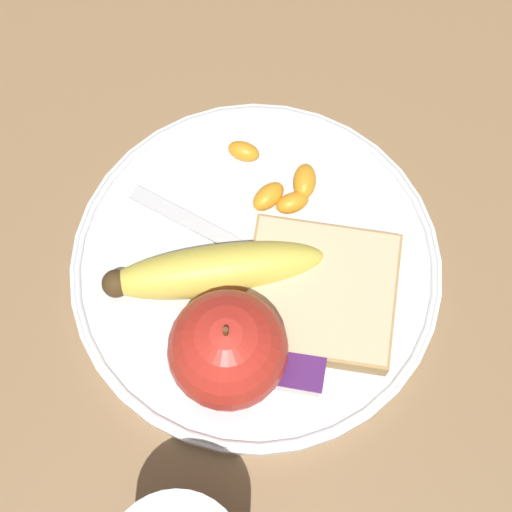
{
  "coord_description": "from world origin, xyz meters",
  "views": [
    {
      "loc": [
        -0.04,
        0.22,
        0.62
      ],
      "look_at": [
        0.0,
        0.0,
        0.03
      ],
      "focal_mm": 60.0,
      "sensor_mm": 36.0,
      "label": 1
    }
  ],
  "objects_px": {
    "plate": "(256,267)",
    "bread_slice": "(320,294)",
    "apple": "(228,350)",
    "banana": "(213,271)",
    "jam_packet": "(291,363)",
    "fork": "(242,248)"
  },
  "relations": [
    {
      "from": "banana",
      "to": "bread_slice",
      "type": "relative_size",
      "value": 1.47
    },
    {
      "from": "apple",
      "to": "fork",
      "type": "height_order",
      "value": "apple"
    },
    {
      "from": "fork",
      "to": "banana",
      "type": "bearing_deg",
      "value": -100.79
    },
    {
      "from": "apple",
      "to": "banana",
      "type": "relative_size",
      "value": 0.56
    },
    {
      "from": "banana",
      "to": "fork",
      "type": "distance_m",
      "value": 0.04
    },
    {
      "from": "jam_packet",
      "to": "bread_slice",
      "type": "bearing_deg",
      "value": -103.17
    },
    {
      "from": "bread_slice",
      "to": "banana",
      "type": "bearing_deg",
      "value": -0.64
    },
    {
      "from": "apple",
      "to": "bread_slice",
      "type": "height_order",
      "value": "apple"
    },
    {
      "from": "plate",
      "to": "bread_slice",
      "type": "relative_size",
      "value": 2.53
    },
    {
      "from": "plate",
      "to": "jam_packet",
      "type": "height_order",
      "value": "jam_packet"
    },
    {
      "from": "fork",
      "to": "jam_packet",
      "type": "distance_m",
      "value": 0.1
    },
    {
      "from": "plate",
      "to": "jam_packet",
      "type": "relative_size",
      "value": 5.73
    },
    {
      "from": "fork",
      "to": "jam_packet",
      "type": "xyz_separation_m",
      "value": [
        -0.05,
        0.08,
        0.01
      ]
    },
    {
      "from": "plate",
      "to": "bread_slice",
      "type": "distance_m",
      "value": 0.06
    },
    {
      "from": "bread_slice",
      "to": "jam_packet",
      "type": "xyz_separation_m",
      "value": [
        0.01,
        0.06,
        -0.0
      ]
    },
    {
      "from": "plate",
      "to": "apple",
      "type": "bearing_deg",
      "value": 86.01
    },
    {
      "from": "plate",
      "to": "banana",
      "type": "distance_m",
      "value": 0.04
    },
    {
      "from": "plate",
      "to": "bread_slice",
      "type": "height_order",
      "value": "bread_slice"
    },
    {
      "from": "plate",
      "to": "jam_packet",
      "type": "xyz_separation_m",
      "value": [
        -0.04,
        0.07,
        0.01
      ]
    },
    {
      "from": "apple",
      "to": "jam_packet",
      "type": "distance_m",
      "value": 0.05
    },
    {
      "from": "apple",
      "to": "fork",
      "type": "relative_size",
      "value": 0.57
    },
    {
      "from": "plate",
      "to": "apple",
      "type": "relative_size",
      "value": 3.07
    }
  ]
}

